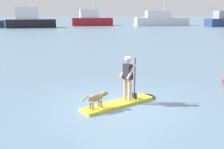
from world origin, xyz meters
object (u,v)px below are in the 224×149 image
Objects in this scene: dog at (97,98)px; moored_boat_outer at (161,20)px; moored_boat_port at (30,20)px; moored_boat_center at (91,20)px; paddleboard at (123,102)px; person_paddler at (128,75)px.

dog is 0.08× the size of moored_boat_outer.
moored_boat_outer reaches higher than dog.
moored_boat_port is 0.89× the size of moored_boat_center.
moored_boat_port reaches higher than paddleboard.
person_paddler is 52.00m from moored_boat_port.
moored_boat_port is 30.36m from moored_boat_outer.
moored_boat_outer is (23.79, 53.73, 1.31)m from paddleboard.
dog is 0.09× the size of moored_boat_port.
moored_boat_outer is at bearing 65.40° from dog.
dog reaches higher than paddleboard.
moored_boat_center is at bearing 82.66° from paddleboard.
moored_boat_port is (-6.71, 51.56, 0.55)m from person_paddler.
paddleboard is at bearing -155.14° from person_paddler.
moored_boat_outer is (24.82, 54.21, 0.91)m from dog.
dog is 59.63m from moored_boat_outer.
moored_boat_outer is (23.58, 53.64, 0.32)m from person_paddler.
paddleboard is 1.21m from dog.
moored_boat_outer is at bearing -12.00° from moored_boat_center.
paddleboard is 0.26× the size of moored_boat_center.
moored_boat_center is at bearing 21.86° from moored_boat_port.
person_paddler reaches higher than dog.
moored_boat_port is at bearing 95.99° from dog.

